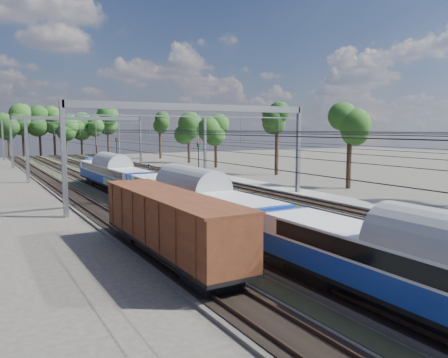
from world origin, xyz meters
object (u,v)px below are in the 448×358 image
signal_far (199,157)px  worker (149,170)px  emu_train (194,194)px  signal_near (117,149)px  freight_boxcar (169,221)px

signal_far → worker: bearing=88.9°
emu_train → worker: (9.20, 33.35, -1.55)m
emu_train → worker: emu_train is taller
signal_near → signal_far: signal_near is taller
signal_far → freight_boxcar: bearing=-133.2°
worker → emu_train: bearing=-172.1°
signal_near → signal_far: 24.40m
emu_train → signal_near: bearing=79.8°
worker → signal_far: signal_far is taller
freight_boxcar → worker: bearing=70.8°
freight_boxcar → signal_far: bearing=60.4°
worker → signal_near: (-0.84, 13.15, 2.50)m
worker → freight_boxcar: bearing=-175.9°
emu_train → freight_boxcar: (-4.50, -6.08, -0.32)m
freight_boxcar → signal_near: (12.85, 52.59, 1.28)m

